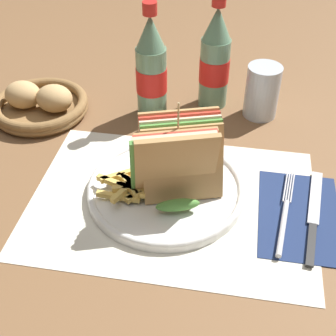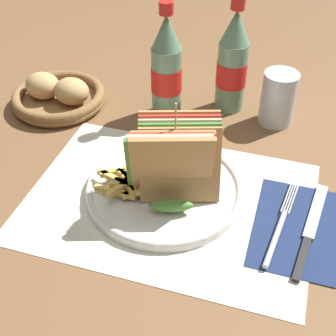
{
  "view_description": "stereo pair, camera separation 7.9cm",
  "coord_description": "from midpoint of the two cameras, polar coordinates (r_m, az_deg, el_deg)",
  "views": [
    {
      "loc": [
        0.09,
        -0.55,
        0.55
      ],
      "look_at": [
        -0.01,
        0.05,
        0.04
      ],
      "focal_mm": 50.0,
      "sensor_mm": 36.0,
      "label": 1
    },
    {
      "loc": [
        0.16,
        -0.53,
        0.55
      ],
      "look_at": [
        -0.01,
        0.05,
        0.04
      ],
      "focal_mm": 50.0,
      "sensor_mm": 36.0,
      "label": 2
    }
  ],
  "objects": [
    {
      "name": "ground_plane",
      "position": [
        0.78,
        -2.48,
        -4.64
      ],
      "size": [
        4.0,
        4.0,
        0.0
      ],
      "primitive_type": "plane",
      "color": "brown"
    },
    {
      "name": "placemat",
      "position": [
        0.78,
        -2.29,
        -4.2
      ],
      "size": [
        0.47,
        0.34,
        0.0
      ],
      "color": "silver",
      "rests_on": "ground_plane"
    },
    {
      "name": "plate_main",
      "position": [
        0.79,
        -3.09,
        -2.68
      ],
      "size": [
        0.27,
        0.27,
        0.02
      ],
      "color": "white",
      "rests_on": "ground_plane"
    },
    {
      "name": "club_sandwich",
      "position": [
        0.74,
        -1.85,
        0.79
      ],
      "size": [
        0.15,
        0.13,
        0.17
      ],
      "color": "tan",
      "rests_on": "plate_main"
    },
    {
      "name": "fries_pile",
      "position": [
        0.77,
        -7.81,
        -2.41
      ],
      "size": [
        0.1,
        0.08,
        0.02
      ],
      "color": "#E0B756",
      "rests_on": "plate_main"
    },
    {
      "name": "ketchup_blob",
      "position": [
        0.8,
        -6.36,
        -0.92
      ],
      "size": [
        0.03,
        0.03,
        0.01
      ],
      "color": "maroon",
      "rests_on": "plate_main"
    },
    {
      "name": "napkin",
      "position": [
        0.78,
        12.91,
        -5.69
      ],
      "size": [
        0.13,
        0.2,
        0.0
      ],
      "color": "navy",
      "rests_on": "ground_plane"
    },
    {
      "name": "fork",
      "position": [
        0.76,
        11.11,
        -6.18
      ],
      "size": [
        0.04,
        0.2,
        0.01
      ],
      "rotation": [
        0.0,
        0.0,
        -0.12
      ],
      "color": "silver",
      "rests_on": "napkin"
    },
    {
      "name": "knife",
      "position": [
        0.78,
        14.6,
        -5.79
      ],
      "size": [
        0.04,
        0.22,
        0.0
      ],
      "rotation": [
        0.0,
        0.0,
        -0.12
      ],
      "color": "black",
      "rests_on": "napkin"
    },
    {
      "name": "coke_bottle_near",
      "position": [
        0.95,
        -4.49,
        11.76
      ],
      "size": [
        0.06,
        0.06,
        0.24
      ],
      "color": "slate",
      "rests_on": "ground_plane"
    },
    {
      "name": "coke_bottle_far",
      "position": [
        0.98,
        3.4,
        12.9
      ],
      "size": [
        0.06,
        0.06,
        0.24
      ],
      "color": "slate",
      "rests_on": "ground_plane"
    },
    {
      "name": "glass_near",
      "position": [
        0.98,
        9.09,
        8.78
      ],
      "size": [
        0.07,
        0.07,
        0.11
      ],
      "color": "silver",
      "rests_on": "ground_plane"
    },
    {
      "name": "bread_basket",
      "position": [
        1.03,
        -17.46,
        7.36
      ],
      "size": [
        0.2,
        0.2,
        0.07
      ],
      "color": "olive",
      "rests_on": "ground_plane"
    }
  ]
}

